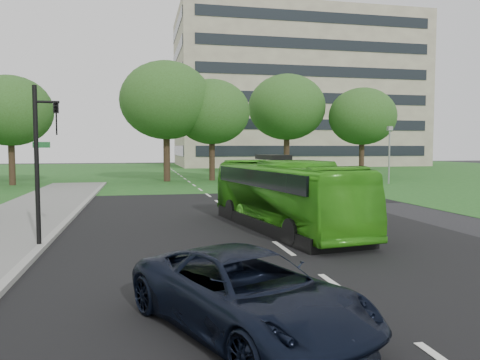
{
  "coord_description": "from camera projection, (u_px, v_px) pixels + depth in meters",
  "views": [
    {
      "loc": [
        -4.17,
        -15.33,
        3.05
      ],
      "look_at": [
        0.14,
        4.93,
        1.6
      ],
      "focal_mm": 35.0,
      "sensor_mm": 36.0,
      "label": 1
    }
  ],
  "objects": [
    {
      "name": "bus",
      "position": [
        283.0,
        195.0,
        17.36
      ],
      "size": [
        3.54,
        9.48,
        2.58
      ],
      "primitive_type": "imported",
      "rotation": [
        0.0,
        0.0,
        0.15
      ],
      "color": "green",
      "rests_on": "ground"
    },
    {
      "name": "traffic_light",
      "position": [
        42.0,
        153.0,
        13.9
      ],
      "size": [
        0.78,
        0.21,
        4.88
      ],
      "rotation": [
        0.0,
        0.0,
        0.11
      ],
      "color": "black",
      "rests_on": "ground"
    },
    {
      "name": "tree_park_c",
      "position": [
        212.0,
        112.0,
        42.63
      ],
      "size": [
        6.95,
        6.95,
        9.23
      ],
      "color": "black",
      "rests_on": "ground"
    },
    {
      "name": "tree_park_b",
      "position": [
        166.0,
        101.0,
        41.32
      ],
      "size": [
        8.12,
        8.12,
        10.65
      ],
      "color": "black",
      "rests_on": "ground"
    },
    {
      "name": "sedan",
      "position": [
        292.0,
        180.0,
        33.69
      ],
      "size": [
        4.68,
        2.61,
        1.46
      ],
      "primitive_type": "imported",
      "rotation": [
        0.0,
        0.0,
        1.83
      ],
      "color": "#B8B8BD",
      "rests_on": "ground"
    },
    {
      "name": "tree_park_e",
      "position": [
        362.0,
        117.0,
        47.49
      ],
      "size": [
        6.82,
        6.82,
        9.09
      ],
      "color": "black",
      "rests_on": "ground"
    },
    {
      "name": "tree_park_a",
      "position": [
        10.0,
        111.0,
        37.17
      ],
      "size": [
        6.6,
        6.6,
        8.76
      ],
      "color": "black",
      "rests_on": "ground"
    },
    {
      "name": "ground",
      "position": [
        266.0,
        236.0,
        16.03
      ],
      "size": [
        160.0,
        160.0,
        0.0
      ],
      "primitive_type": "plane",
      "color": "black",
      "rests_on": "ground"
    },
    {
      "name": "suv",
      "position": [
        247.0,
        293.0,
        7.66
      ],
      "size": [
        3.96,
        5.31,
        1.34
      ],
      "primitive_type": "imported",
      "rotation": [
        0.0,
        0.0,
        0.41
      ],
      "color": "black",
      "rests_on": "ground"
    },
    {
      "name": "camera_pole",
      "position": [
        389.0,
        147.0,
        38.66
      ],
      "size": [
        0.46,
        0.42,
        4.78
      ],
      "rotation": [
        0.0,
        0.0,
        -0.25
      ],
      "color": "gray",
      "rests_on": "ground"
    },
    {
      "name": "street_surfaces",
      "position": [
        188.0,
        184.0,
        38.15
      ],
      "size": [
        120.0,
        120.0,
        0.15
      ],
      "color": "black",
      "rests_on": "ground"
    },
    {
      "name": "tree_park_d",
      "position": [
        287.0,
        107.0,
        48.97
      ],
      "size": [
        8.08,
        8.08,
        10.69
      ],
      "color": "black",
      "rests_on": "ground"
    },
    {
      "name": "office_building",
      "position": [
        295.0,
        92.0,
        80.17
      ],
      "size": [
        40.1,
        20.1,
        25.0
      ],
      "color": "gray",
      "rests_on": "ground"
    }
  ]
}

